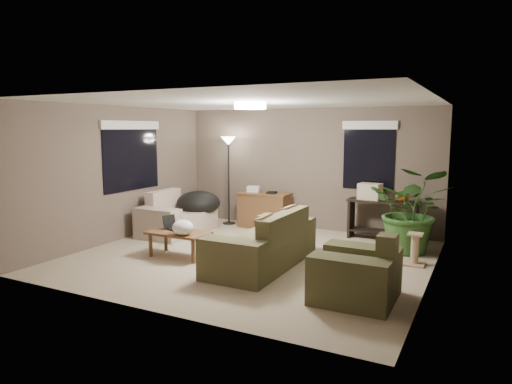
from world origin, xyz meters
The scene contains 20 objects.
room_shell centered at (0.00, 0.00, 1.25)m, with size 5.50×5.50×5.50m.
main_sofa centered at (0.41, -0.31, 0.29)m, with size 0.95×2.20×0.85m.
throw_pillows centered at (0.67, -0.31, 0.65)m, with size 0.27×1.36×0.47m.
loveseat centered at (-2.13, 0.85, 0.30)m, with size 0.90×1.60×0.85m.
armchair centered at (2.03, -1.05, 0.30)m, with size 0.95×1.00×0.85m.
coffee_table centered at (-1.05, -0.53, 0.36)m, with size 1.00×0.55×0.42m.
laptop centered at (-1.22, -0.43, 0.48)m, with size 0.42×0.34×0.24m.
plastic_bag centered at (-0.85, -0.68, 0.54)m, with size 0.34×0.31×0.24m, color white.
desk centered at (-0.78, 2.10, 0.38)m, with size 1.10×0.50×0.75m.
desk_papers centered at (-0.93, 2.09, 0.80)m, with size 0.70×0.30×0.12m.
console_table centered at (1.67, 2.19, 0.44)m, with size 1.30×0.40×0.75m.
pumpkin centered at (2.02, 2.19, 0.85)m, with size 0.25×0.25×0.21m, color orange.
cardboard_box centered at (1.42, 2.19, 0.90)m, with size 0.41×0.31×0.31m, color beige.
papasan_chair centered at (-1.95, 1.38, 0.47)m, with size 0.90×0.90×0.80m.
floor_lamp centered at (-1.65, 2.12, 1.60)m, with size 0.32×0.32×1.91m.
ceiling_fixture centered at (0.00, 0.00, 2.44)m, with size 0.50×0.50×0.10m, color white.
houseplant centered at (2.30, 1.47, 0.57)m, with size 1.32×1.47×1.14m, color #2D5923.
cat_scratching_post centered at (2.46, 0.76, 0.21)m, with size 0.32×0.32×0.50m.
window_left centered at (-2.73, 0.30, 1.78)m, with size 0.05×1.56×1.33m.
window_back centered at (1.30, 2.48, 1.79)m, with size 1.06×0.05×1.33m.
Camera 1 is at (3.37, -6.42, 2.09)m, focal length 32.00 mm.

